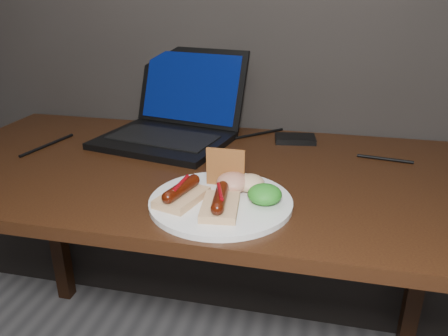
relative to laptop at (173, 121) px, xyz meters
The scene contains 11 objects.
desk 0.28m from the laptop, 59.13° to the right, with size 1.40×0.70×0.75m.
laptop is the anchor object (origin of this frame).
hard_drive 0.36m from the laptop, ahead, with size 0.12×0.07×0.02m, color black.
desk_cables 0.15m from the laptop, 26.46° to the right, with size 1.01×0.40×0.01m.
plate 0.46m from the laptop, 59.04° to the right, with size 0.30×0.30×0.01m, color silver.
bread_sausage_left 0.45m from the laptop, 69.01° to the right, with size 0.10×0.13×0.04m.
bread_sausage_center 0.51m from the laptop, 60.82° to the right, with size 0.08×0.12×0.04m.
crispbread 0.40m from the laptop, 54.56° to the right, with size 0.09×0.01×0.09m, color #B06530.
salad_greens 0.51m from the laptop, 50.04° to the right, with size 0.07×0.07×0.04m, color #1D6013.
salsa_mound 0.43m from the laptop, 54.00° to the right, with size 0.07×0.07×0.04m, color #A11015.
coleslaw_mound 0.45m from the laptop, 49.72° to the right, with size 0.06×0.06×0.04m, color beige.
Camera 1 is at (0.30, 0.41, 1.17)m, focal length 35.00 mm.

